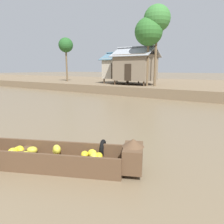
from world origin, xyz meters
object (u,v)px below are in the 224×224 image
object	(u,v)px
banana_boat	(50,155)
palm_tree_near	(149,32)
palm_tree_far	(157,19)
stilt_house_mid_left	(136,67)
palm_tree_mid	(66,46)
stilt_house_left	(122,68)

from	to	relation	value
banana_boat	palm_tree_near	world-z (taller)	palm_tree_near
banana_boat	palm_tree_far	xyz separation A→B (m)	(-4.13, 17.24, 7.16)
stilt_house_mid_left	palm_tree_near	world-z (taller)	palm_tree_near
palm_tree_mid	palm_tree_far	bearing A→B (deg)	-5.45
palm_tree_far	palm_tree_near	bearing A→B (deg)	-150.81
stilt_house_mid_left	palm_tree_far	size ratio (longest dim) A/B	0.59
stilt_house_left	palm_tree_near	bearing A→B (deg)	-26.70
stilt_house_left	banana_boat	bearing A→B (deg)	-64.13
stilt_house_mid_left	palm_tree_mid	size ratio (longest dim) A/B	0.77
stilt_house_mid_left	palm_tree_far	distance (m)	5.39
banana_boat	stilt_house_left	xyz separation A→B (m)	(-9.27, 19.11, 2.48)
stilt_house_left	palm_tree_near	xyz separation A→B (m)	(4.46, -2.24, 3.50)
stilt_house_mid_left	palm_tree_near	size ratio (longest dim) A/B	0.69
stilt_house_left	palm_tree_far	world-z (taller)	palm_tree_far
palm_tree_near	palm_tree_mid	world-z (taller)	palm_tree_near
stilt_house_left	stilt_house_mid_left	bearing A→B (deg)	-22.30
stilt_house_mid_left	palm_tree_near	xyz separation A→B (m)	(2.03, -1.24, 3.40)
stilt_house_left	stilt_house_mid_left	world-z (taller)	stilt_house_mid_left
stilt_house_left	stilt_house_mid_left	size ratio (longest dim) A/B	0.92
palm_tree_near	palm_tree_mid	distance (m)	13.49
banana_boat	stilt_house_mid_left	world-z (taller)	stilt_house_mid_left
palm_tree_mid	palm_tree_far	distance (m)	14.20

